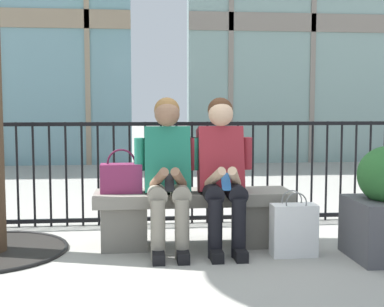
{
  "coord_description": "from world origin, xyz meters",
  "views": [
    {
      "loc": [
        -0.45,
        -4.21,
        1.14
      ],
      "look_at": [
        0.0,
        0.1,
        0.75
      ],
      "focal_mm": 49.0,
      "sensor_mm": 36.0,
      "label": 1
    }
  ],
  "objects_px": {
    "seated_person_with_phone": "(168,169)",
    "seated_person_companion": "(222,168)",
    "handbag_on_bench": "(122,177)",
    "shopping_bag": "(294,229)",
    "stone_bench": "(193,213)"
  },
  "relations": [
    {
      "from": "seated_person_with_phone",
      "to": "seated_person_companion",
      "type": "height_order",
      "value": "same"
    },
    {
      "from": "handbag_on_bench",
      "to": "shopping_bag",
      "type": "height_order",
      "value": "handbag_on_bench"
    },
    {
      "from": "stone_bench",
      "to": "seated_person_companion",
      "type": "height_order",
      "value": "seated_person_companion"
    },
    {
      "from": "seated_person_companion",
      "to": "shopping_bag",
      "type": "distance_m",
      "value": 0.73
    },
    {
      "from": "handbag_on_bench",
      "to": "shopping_bag",
      "type": "bearing_deg",
      "value": -15.85
    },
    {
      "from": "stone_bench",
      "to": "shopping_bag",
      "type": "distance_m",
      "value": 0.83
    },
    {
      "from": "shopping_bag",
      "to": "handbag_on_bench",
      "type": "bearing_deg",
      "value": 164.15
    },
    {
      "from": "stone_bench",
      "to": "seated_person_companion",
      "type": "xyz_separation_m",
      "value": [
        0.21,
        -0.13,
        0.38
      ]
    },
    {
      "from": "stone_bench",
      "to": "shopping_bag",
      "type": "xyz_separation_m",
      "value": [
        0.73,
        -0.38,
        -0.07
      ]
    },
    {
      "from": "seated_person_with_phone",
      "to": "shopping_bag",
      "type": "bearing_deg",
      "value": -15.01
    },
    {
      "from": "stone_bench",
      "to": "seated_person_companion",
      "type": "distance_m",
      "value": 0.45
    },
    {
      "from": "seated_person_with_phone",
      "to": "shopping_bag",
      "type": "relative_size",
      "value": 2.43
    },
    {
      "from": "stone_bench",
      "to": "shopping_bag",
      "type": "height_order",
      "value": "shopping_bag"
    },
    {
      "from": "seated_person_companion",
      "to": "seated_person_with_phone",
      "type": "bearing_deg",
      "value": 180.0
    },
    {
      "from": "seated_person_with_phone",
      "to": "seated_person_companion",
      "type": "bearing_deg",
      "value": 0.0
    }
  ]
}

